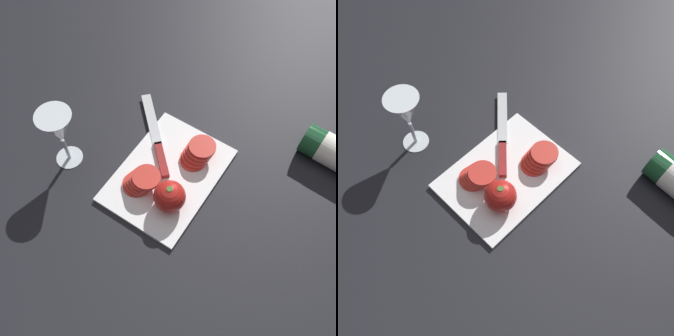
{
  "view_description": "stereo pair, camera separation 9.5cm",
  "coord_description": "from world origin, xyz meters",
  "views": [
    {
      "loc": [
        -0.39,
        -0.25,
        0.87
      ],
      "look_at": [
        0.01,
        0.01,
        0.04
      ],
      "focal_mm": 42.0,
      "sensor_mm": 36.0,
      "label": 1
    },
    {
      "loc": [
        -0.33,
        -0.33,
        0.87
      ],
      "look_at": [
        0.01,
        0.01,
        0.04
      ],
      "focal_mm": 42.0,
      "sensor_mm": 36.0,
      "label": 2
    }
  ],
  "objects": [
    {
      "name": "ground_plane",
      "position": [
        0.0,
        0.0,
        0.0
      ],
      "size": [
        3.0,
        3.0,
        0.0
      ],
      "primitive_type": "plane",
      "color": "black"
    },
    {
      "name": "cutting_board",
      "position": [
        0.01,
        0.01,
        0.01
      ],
      "size": [
        0.31,
        0.23,
        0.01
      ],
      "color": "white",
      "rests_on": "ground_plane"
    },
    {
      "name": "wine_glass",
      "position": [
        -0.09,
        0.25,
        0.12
      ],
      "size": [
        0.09,
        0.09,
        0.18
      ],
      "color": "silver",
      "rests_on": "ground_plane"
    },
    {
      "name": "whole_tomato",
      "position": [
        -0.06,
        -0.04,
        0.05
      ],
      "size": [
        0.08,
        0.08,
        0.08
      ],
      "color": "red",
      "rests_on": "cutting_board"
    },
    {
      "name": "knife",
      "position": [
        0.05,
        0.07,
        0.02
      ],
      "size": [
        0.21,
        0.21,
        0.01
      ],
      "rotation": [
        0.0,
        0.0,
        0.79
      ],
      "color": "silver",
      "rests_on": "cutting_board"
    },
    {
      "name": "tomato_slice_stack_near",
      "position": [
        0.09,
        -0.03,
        0.03
      ],
      "size": [
        0.09,
        0.08,
        0.04
      ],
      "color": "red",
      "rests_on": "cutting_board"
    },
    {
      "name": "tomato_slice_stack_far",
      "position": [
        -0.06,
        0.05,
        0.03
      ],
      "size": [
        0.08,
        0.09,
        0.04
      ],
      "color": "red",
      "rests_on": "cutting_board"
    }
  ]
}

